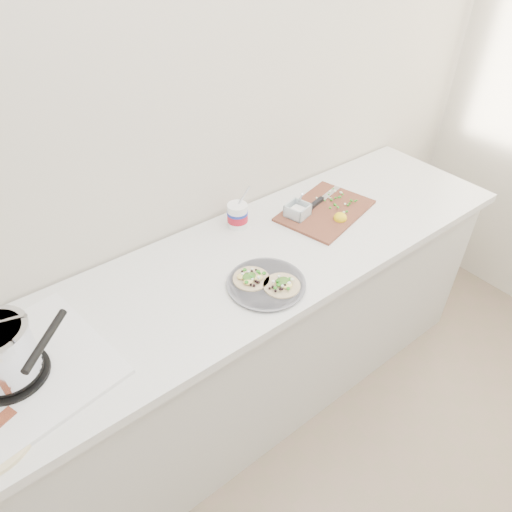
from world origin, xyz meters
TOP-DOWN VIEW (x-y plane):
  - counter at (0.00, 1.43)m, footprint 2.44×0.66m
  - stove at (-0.89, 1.40)m, footprint 0.58×0.55m
  - taco_plate at (-0.04, 1.26)m, footprint 0.29×0.29m
  - tub at (0.10, 1.63)m, footprint 0.09×0.09m
  - cutboard at (0.46, 1.48)m, footprint 0.47×0.38m

SIDE VIEW (x-z plane):
  - counter at x=0.00m, z-range 0.00..0.90m
  - cutboard at x=0.46m, z-range 0.88..0.95m
  - taco_plate at x=-0.04m, z-range 0.90..0.94m
  - tub at x=0.10m, z-range 0.86..1.06m
  - stove at x=-0.89m, z-range 0.86..1.11m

